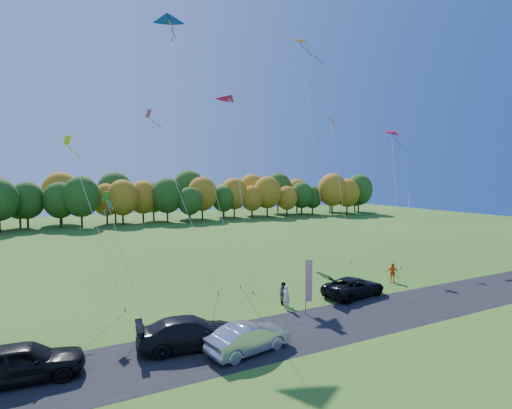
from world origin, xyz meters
name	(u,v)px	position (x,y,z in m)	size (l,w,h in m)	color
ground	(294,306)	(0.00, 0.00, 0.00)	(160.00, 160.00, 0.00)	#276019
asphalt_strip	(329,324)	(0.00, -4.00, 0.01)	(90.00, 6.00, 0.01)	black
tree_line	(139,224)	(0.00, 55.00, 0.00)	(116.00, 12.00, 10.00)	#1E4711
black_suv	(354,287)	(5.42, -0.17, 0.75)	(2.48, 5.38, 1.50)	black
silver_sedan	(249,338)	(-6.32, -5.27, 0.78)	(1.66, 4.75, 1.56)	#B6B5BB
dark_truck_a	(191,333)	(-8.89, -3.29, 0.85)	(2.37, 5.83, 1.69)	black
dark_truck_b	(23,362)	(-16.87, -3.16, 0.90)	(2.13, 5.30, 1.80)	black
person_tailgate_a	(286,298)	(-0.90, -0.36, 0.84)	(0.61, 0.40, 1.68)	silver
person_tailgate_b	(284,293)	(-0.47, 0.73, 0.82)	(0.80, 0.62, 1.64)	gray
person_east	(392,273)	(11.22, 1.39, 0.86)	(1.01, 0.42, 1.72)	#F65C17
feather_flag	(308,280)	(-0.10, -1.85, 2.35)	(0.51, 0.12, 3.85)	#999999
kite_delta_blue	(201,139)	(-3.18, 10.72, 12.79)	(4.86, 10.47, 26.31)	#4C3F33
kite_parafoil_orange	(313,145)	(8.57, 9.77, 12.57)	(5.71, 11.84, 25.43)	#4C3F33
kite_delta_red	(239,179)	(-0.15, 9.02, 9.10)	(3.45, 10.69, 18.69)	#4C3F33
kite_parafoil_rainbow	(396,193)	(18.98, 8.50, 7.49)	(7.98, 8.18, 15.36)	#4C3F33
kite_diamond_yellow	(94,219)	(-12.60, 7.84, 6.23)	(3.69, 7.16, 12.97)	#4C3F33
kite_diamond_green	(123,256)	(-11.34, 3.04, 4.17)	(2.11, 4.72, 8.68)	#4C3F33
kite_diamond_white	(340,185)	(13.45, 11.48, 8.44)	(1.87, 6.30, 17.18)	#4C3F33
kite_diamond_pink	(182,199)	(-5.69, 8.52, 7.53)	(4.43, 7.01, 15.53)	#4C3F33
kite_diamond_blue_low	(404,230)	(15.55, 4.04, 4.10)	(5.54, 3.73, 8.56)	#4C3F33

